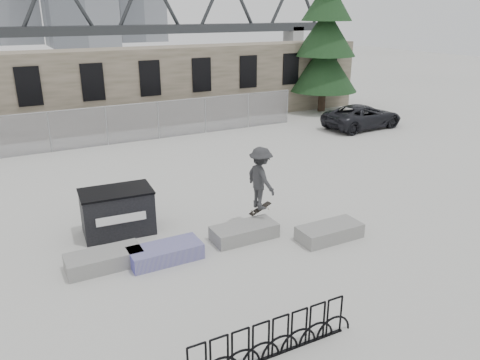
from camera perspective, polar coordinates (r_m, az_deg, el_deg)
name	(u,v)px	position (r m, az deg, el deg)	size (l,w,h in m)	color
ground	(207,247)	(13.97, -4.02, -8.12)	(120.00, 120.00, 0.00)	#BABAB5
stone_wall	(89,91)	(28.32, -17.89, 10.32)	(36.00, 2.58, 4.50)	#675E4C
chainlink_fence	(107,125)	(24.94, -15.96, 6.43)	(22.06, 0.06, 2.02)	gray
planter_far_left	(104,259)	(13.33, -16.26, -9.25)	(2.00, 0.90, 0.44)	gray
planter_center_left	(165,252)	(13.31, -9.08, -8.70)	(2.00, 0.90, 0.44)	#363298
planter_center_right	(244,231)	(14.30, 0.52, -6.27)	(2.00, 0.90, 0.44)	gray
planter_offset	(329,231)	(14.56, 10.85, -6.17)	(2.00, 0.90, 0.44)	gray
dumpster	(118,211)	(14.97, -14.70, -3.73)	(2.24, 1.46, 1.42)	black
bike_rack	(271,339)	(9.80, 3.76, -18.82)	(4.04, 0.08, 0.90)	black
spruce_tree	(326,37)	(32.58, 10.38, 16.82)	(4.56, 4.56, 11.50)	#38281E
truss_bridge	(107,29)	(68.01, -15.94, 17.27)	(70.00, 3.00, 9.80)	#2D3033
suv	(363,116)	(28.60, 14.72, 7.51)	(2.29, 4.97, 1.38)	black
skateboarder	(261,178)	(14.57, 2.53, 0.21)	(0.81, 1.33, 2.17)	#2C2C2F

